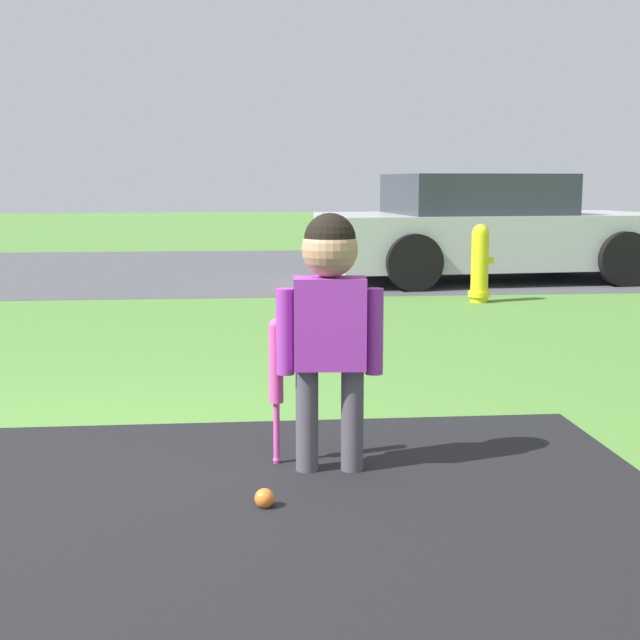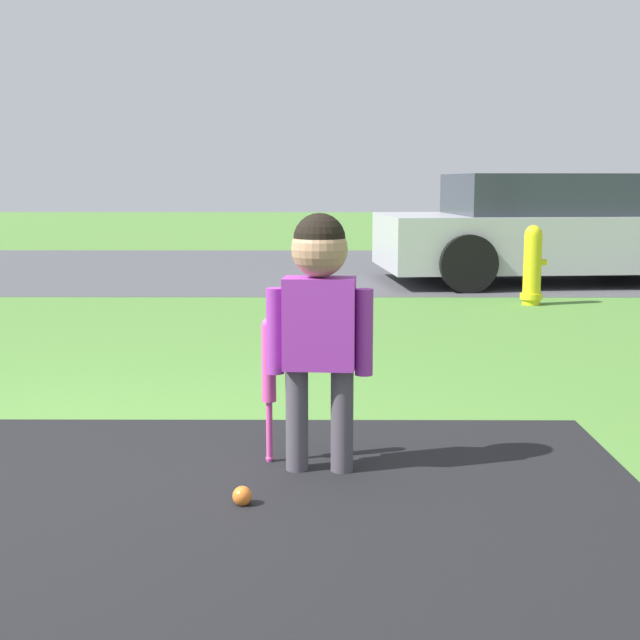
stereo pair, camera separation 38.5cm
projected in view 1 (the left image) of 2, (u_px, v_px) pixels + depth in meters
ground_plane at (45, 502)px, 3.20m from camera, size 60.00×60.00×0.00m
street_strip at (182, 269)px, 11.65m from camera, size 40.00×6.00×0.01m
child at (330, 306)px, 3.44m from camera, size 0.42×0.22×1.02m
baseball_bat at (276, 370)px, 3.57m from camera, size 0.06×0.06×0.60m
sports_ball at (265, 498)px, 3.14m from camera, size 0.07×0.07×0.07m
fire_hydrant at (480, 264)px, 8.42m from camera, size 0.23×0.21×0.74m
parked_car at (486, 230)px, 10.33m from camera, size 3.99×2.28×1.22m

